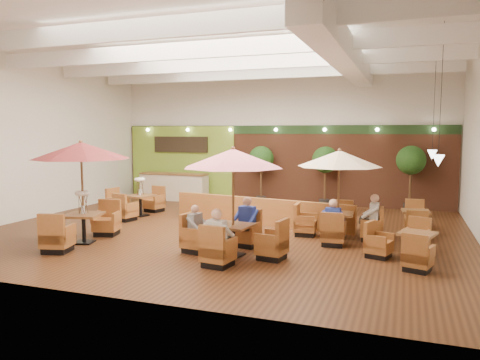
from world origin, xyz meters
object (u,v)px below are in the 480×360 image
at_px(table_5, 415,222).
at_px(table_0, 82,165).
at_px(table_3, 134,203).
at_px(diner_4, 372,213).
at_px(topiary_0, 261,161).
at_px(diner_1, 246,217).
at_px(table_2, 339,177).
at_px(diner_0, 218,232).
at_px(service_counter, 174,187).
at_px(booth_divider, 259,211).
at_px(diner_3, 333,217).
at_px(topiary_2, 411,163).
at_px(table_1, 233,182).
at_px(table_4, 406,246).
at_px(diner_2, 197,223).
at_px(topiary_1, 325,162).

bearing_deg(table_5, table_0, -157.74).
bearing_deg(table_3, diner_4, 4.71).
bearing_deg(topiary_0, table_0, -107.22).
distance_m(diner_1, diner_4, 3.51).
bearing_deg(topiary_0, diner_4, -47.26).
bearing_deg(table_2, diner_1, -143.11).
height_order(table_5, diner_0, diner_0).
distance_m(table_3, table_5, 9.37).
xyz_separation_m(service_counter, diner_1, (5.63, -6.72, 0.19)).
height_order(table_0, diner_4, table_0).
bearing_deg(booth_divider, diner_3, -27.65).
distance_m(topiary_2, diner_1, 8.07).
bearing_deg(table_2, diner_4, -2.86).
distance_m(table_1, topiary_2, 8.85).
bearing_deg(service_counter, table_2, -32.62).
bearing_deg(table_2, table_5, 30.65).
xyz_separation_m(table_4, diner_1, (-3.92, -0.04, 0.46)).
relative_size(table_0, diner_3, 3.61).
relative_size(table_2, diner_3, 3.21).
bearing_deg(booth_divider, table_1, -72.74).
bearing_deg(table_1, table_2, 60.39).
distance_m(table_0, diner_0, 4.49).
xyz_separation_m(table_1, table_2, (2.12, 2.73, -0.07)).
bearing_deg(table_0, diner_4, 7.51).
relative_size(table_2, diner_1, 3.00).
bearing_deg(table_1, table_5, 52.63).
bearing_deg(topiary_0, table_1, -77.63).
height_order(table_1, topiary_0, table_1).
bearing_deg(diner_0, table_1, 97.34).
height_order(booth_divider, diner_4, diner_4).
bearing_deg(topiary_0, diner_0, -78.95).
bearing_deg(diner_2, table_0, -73.26).
distance_m(topiary_2, diner_2, 9.39).
xyz_separation_m(table_5, diner_2, (-5.14, -4.09, 0.40)).
bearing_deg(table_3, diner_3, -3.14).
xyz_separation_m(table_0, topiary_2, (8.24, 8.04, -0.26)).
bearing_deg(table_1, service_counter, 134.45).
distance_m(table_1, table_5, 6.02).
bearing_deg(diner_1, topiary_2, -111.78).
relative_size(diner_1, diner_3, 1.07).
relative_size(service_counter, table_3, 1.14).
bearing_deg(table_0, diner_2, -11.41).
height_order(table_3, topiary_0, topiary_0).
height_order(topiary_1, diner_4, topiary_1).
height_order(table_1, topiary_1, table_1).
xyz_separation_m(topiary_0, topiary_1, (2.61, 0.00, 0.01)).
relative_size(topiary_0, diner_4, 2.86).
distance_m(topiary_2, diner_0, 9.78).
height_order(table_5, diner_3, diner_3).
bearing_deg(topiary_0, table_4, -50.60).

